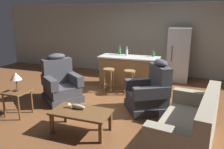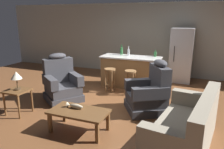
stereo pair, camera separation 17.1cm
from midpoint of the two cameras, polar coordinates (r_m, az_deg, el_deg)
ground_plane at (r=5.64m, az=1.53°, el=-7.17°), size 12.00×12.00×0.00m
back_wall at (r=8.27m, az=9.20°, el=9.07°), size 12.00×0.05×2.60m
coffee_table at (r=4.19m, az=-7.46°, el=-10.04°), size 1.10×0.60×0.42m
fish_figurine at (r=4.26m, az=-8.59°, el=-8.17°), size 0.34×0.10×0.10m
couch at (r=3.90m, az=20.20°, el=-13.22°), size 1.13×2.01×0.94m
recliner_near_lamp at (r=5.81m, az=-12.18°, el=-2.40°), size 1.18×1.18×1.20m
recliner_near_island at (r=5.07m, az=10.74°, el=-4.90°), size 1.15×1.15×1.20m
end_table at (r=5.23m, az=-22.58°, el=-4.76°), size 0.48×0.48×0.56m
table_lamp at (r=5.12m, az=-22.86°, el=-0.42°), size 0.24×0.24×0.41m
kitchen_island at (r=6.71m, az=5.55°, el=0.71°), size 1.80×0.70×0.95m
bar_stool_left at (r=6.27m, az=0.23°, el=-0.31°), size 0.32×0.32×0.68m
bar_stool_right at (r=6.08m, az=5.61°, el=-0.88°), size 0.32×0.32×0.68m
refrigerator at (r=7.57m, az=18.24°, el=4.77°), size 0.70×0.69×1.76m
bottle_tall_green at (r=6.70m, az=11.93°, el=5.25°), size 0.08×0.08×0.21m
bottle_short_amber at (r=6.95m, az=3.21°, el=6.22°), size 0.09×0.09×0.31m
bottle_wine_dark at (r=6.77m, az=5.06°, el=5.85°), size 0.07×0.07×0.28m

